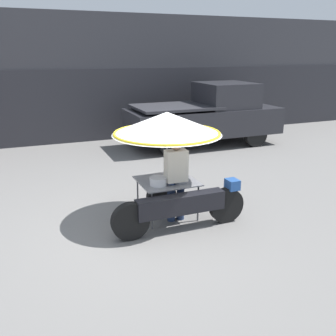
{
  "coord_description": "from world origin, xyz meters",
  "views": [
    {
      "loc": [
        -1.87,
        -5.65,
        2.92
      ],
      "look_at": [
        0.52,
        0.23,
        0.95
      ],
      "focal_mm": 40.0,
      "sensor_mm": 36.0,
      "label": 1
    }
  ],
  "objects": [
    {
      "name": "vendor_person",
      "position": [
        0.6,
        0.07,
        0.84
      ],
      "size": [
        0.38,
        0.22,
        1.51
      ],
      "color": "navy",
      "rests_on": "ground"
    },
    {
      "name": "pickup_truck",
      "position": [
        3.82,
        5.02,
        0.96
      ],
      "size": [
        4.9,
        1.9,
        1.99
      ],
      "color": "black",
      "rests_on": "ground"
    },
    {
      "name": "vendor_motorcycle_cart",
      "position": [
        0.52,
        0.21,
        1.5
      ],
      "size": [
        2.4,
        1.92,
        1.94
      ],
      "color": "black",
      "rests_on": "ground"
    },
    {
      "name": "ground_plane",
      "position": [
        0.0,
        0.0,
        0.0
      ],
      "size": [
        36.0,
        36.0,
        0.0
      ],
      "primitive_type": "plane",
      "color": "slate"
    },
    {
      "name": "shopfront_building",
      "position": [
        0.0,
        7.99,
        2.07
      ],
      "size": [
        28.0,
        2.06,
        4.16
      ],
      "color": "#38383D",
      "rests_on": "ground"
    }
  ]
}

